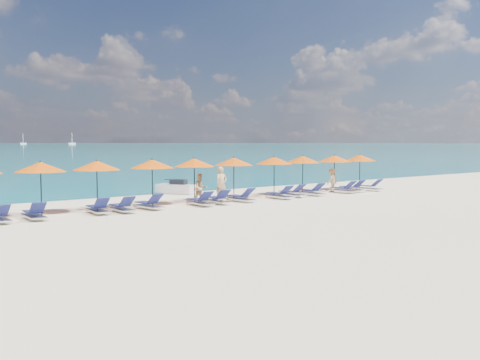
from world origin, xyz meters
TOP-DOWN VIEW (x-y plane):
  - ground at (0.00, 0.00)m, footprint 1400.00×1400.00m
  - sailboat_near at (179.88, 510.09)m, footprint 6.56×2.19m
  - sailboat_far at (154.07, 586.21)m, footprint 6.30×2.10m
  - jetski at (0.34, 9.60)m, footprint 1.86×2.47m
  - beachgoer_a at (-0.09, 4.42)m, footprint 0.66×0.43m
  - beachgoer_b at (-1.20, 4.66)m, footprint 0.77×0.51m
  - beachgoer_c at (8.55, 4.80)m, footprint 0.96×0.53m
  - umbrella_1 at (-8.88, 5.04)m, footprint 2.10×2.10m
  - umbrella_2 at (-6.46, 5.01)m, footprint 2.10×2.10m
  - umbrella_3 at (-3.73, 4.96)m, footprint 2.10×2.10m
  - umbrella_4 at (-1.30, 5.07)m, footprint 2.10×2.10m
  - umbrella_5 at (1.18, 5.05)m, footprint 2.10×2.10m
  - umbrella_6 at (3.91, 4.92)m, footprint 2.10×2.10m
  - umbrella_7 at (6.34, 5.13)m, footprint 2.10×2.10m
  - umbrella_8 at (8.97, 5.02)m, footprint 2.10×2.10m
  - umbrella_9 at (11.37, 5.01)m, footprint 2.10×2.10m
  - lounger_2 at (-9.52, 3.91)m, footprint 0.69×1.72m
  - lounger_3 at (-6.87, 4.01)m, footprint 0.76×1.75m
  - lounger_4 at (-5.85, 3.80)m, footprint 0.64×1.71m
  - lounger_5 at (-4.43, 4.01)m, footprint 0.76×1.75m
  - lounger_6 at (-1.87, 3.69)m, footprint 0.68×1.72m
  - lounger_7 at (-0.75, 3.81)m, footprint 0.77×1.75m
  - lounger_8 at (0.73, 3.85)m, footprint 0.78×1.75m
  - lounger_9 at (3.23, 3.69)m, footprint 0.68×1.72m
  - lounger_10 at (4.43, 3.99)m, footprint 0.75×1.74m
  - lounger_11 at (5.89, 3.90)m, footprint 0.67×1.72m
  - lounger_12 at (8.42, 3.80)m, footprint 0.71×1.73m
  - lounger_13 at (9.45, 3.98)m, footprint 0.62×1.70m
  - lounger_14 at (10.88, 3.80)m, footprint 0.76×1.75m

SIDE VIEW (x-z plane):
  - ground at x=0.00m, z-range 0.00..0.00m
  - lounger_2 at x=-9.52m, z-range -0.09..0.56m
  - lounger_3 at x=-6.87m, z-range -0.09..0.56m
  - lounger_4 at x=-5.85m, z-range -0.09..0.56m
  - lounger_5 at x=-4.43m, z-range -0.09..0.56m
  - lounger_6 at x=-1.87m, z-range -0.09..0.56m
  - lounger_7 at x=-0.75m, z-range -0.09..0.56m
  - lounger_8 at x=0.73m, z-range -0.09..0.56m
  - lounger_9 at x=3.23m, z-range -0.09..0.56m
  - lounger_10 at x=4.43m, z-range -0.09..0.56m
  - lounger_11 at x=5.89m, z-range -0.09..0.56m
  - lounger_12 at x=8.42m, z-range -0.09..0.56m
  - lounger_13 at x=9.45m, z-range -0.09..0.56m
  - lounger_14 at x=10.88m, z-range -0.09..0.56m
  - jetski at x=0.34m, z-range -0.07..0.76m
  - beachgoer_c at x=8.55m, z-range 0.00..1.42m
  - beachgoer_b at x=-1.20m, z-range 0.00..1.48m
  - beachgoer_a at x=-0.09m, z-range 0.00..1.80m
  - sailboat_far at x=154.07m, z-range -4.59..6.96m
  - sailboat_near at x=179.88m, z-range -4.78..7.25m
  - umbrella_1 at x=-8.88m, z-range 0.88..3.16m
  - umbrella_2 at x=-6.46m, z-range 0.88..3.16m
  - umbrella_3 at x=-3.73m, z-range 0.88..3.16m
  - umbrella_4 at x=-1.30m, z-range 0.88..3.16m
  - umbrella_5 at x=1.18m, z-range 0.88..3.16m
  - umbrella_6 at x=3.91m, z-range 0.88..3.16m
  - umbrella_7 at x=6.34m, z-range 0.88..3.16m
  - umbrella_8 at x=8.97m, z-range 0.88..3.16m
  - umbrella_9 at x=11.37m, z-range 0.88..3.16m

